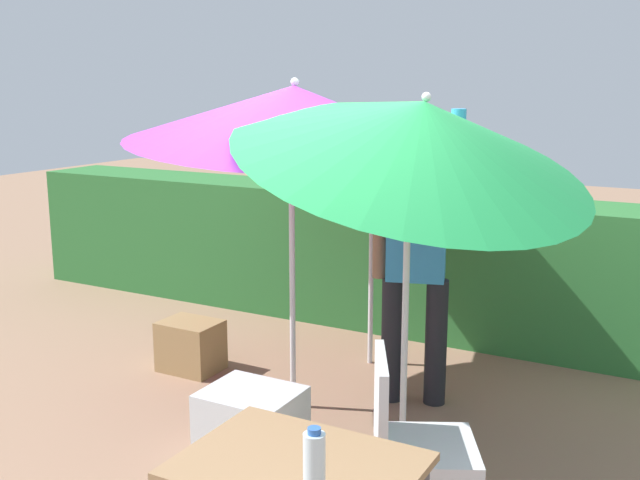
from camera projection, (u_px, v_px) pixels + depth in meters
ground_plane at (296, 428)px, 4.53m from camera, size 24.00×24.00×0.00m
hedge_row at (426, 263)px, 6.24m from camera, size 8.00×0.70×1.14m
umbrella_rainbow at (293, 115)px, 4.47m from camera, size 2.02×2.00×2.12m
umbrella_orange at (418, 133)px, 3.87m from camera, size 2.00×1.93×2.33m
umbrella_yellow at (373, 130)px, 5.27m from camera, size 1.67×1.63×2.12m
person_vendor at (416, 261)px, 4.73m from camera, size 0.55×0.32×1.88m
chair_plastic at (410, 439)px, 3.29m from camera, size 0.59×0.59×0.89m
cooler_box at (252, 428)px, 4.07m from camera, size 0.50×0.42×0.42m
crate_cardboard at (191, 346)px, 5.41m from camera, size 0.42×0.32×0.36m
bottle_water at (314, 466)px, 2.31m from camera, size 0.07×0.07×0.24m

